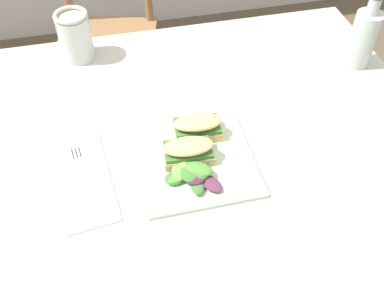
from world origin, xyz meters
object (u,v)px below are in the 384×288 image
Objects in this scene: chair_wooden_far at (107,37)px; mason_jar_iced_tea at (75,38)px; bottle_cold_brew at (362,41)px; sandwich_half_front at (188,151)px; plate_lunch at (196,162)px; dining_table at (169,188)px; sandwich_half_back at (197,127)px; fork_on_napkin at (82,173)px.

mason_jar_iced_tea is (-0.08, -0.54, 0.35)m from chair_wooden_far.
chair_wooden_far is at bearing 131.89° from bottle_cold_brew.
bottle_cold_brew is at bearing 25.15° from sandwich_half_front.
mason_jar_iced_tea reaches higher than plate_lunch.
mason_jar_iced_tea reaches higher than dining_table.
dining_table is at bearing -158.44° from bottle_cold_brew.
plate_lunch is at bearing -105.67° from sandwich_half_back.
fork_on_napkin reaches higher than dining_table.
sandwich_half_front is 0.24m from fork_on_napkin.
chair_wooden_far is 4.12× the size of bottle_cold_brew.
sandwich_half_back reaches higher than fork_on_napkin.
dining_table is 0.99m from chair_wooden_far.
sandwich_half_back is 0.46m from mason_jar_iced_tea.
fork_on_napkin is at bearing -96.06° from chair_wooden_far.
plate_lunch reaches higher than fork_on_napkin.
mason_jar_iced_tea reaches higher than fork_on_napkin.
fork_on_napkin is at bearing -169.96° from sandwich_half_back.
plate_lunch reaches higher than dining_table.
chair_wooden_far reaches higher than sandwich_half_back.
plate_lunch is 0.52m from mason_jar_iced_tea.
fork_on_napkin is (-0.23, 0.02, -0.03)m from sandwich_half_front.
chair_wooden_far is 4.68× the size of fork_on_napkin.
plate_lunch is (0.06, -0.03, 0.11)m from dining_table.
plate_lunch is at bearing -5.62° from fork_on_napkin.
chair_wooden_far reaches higher than fork_on_napkin.
sandwich_half_back is at bearing -159.66° from bottle_cold_brew.
sandwich_half_back is at bearing -56.98° from mason_jar_iced_tea.
plate_lunch is at bearing -153.63° from bottle_cold_brew.
bottle_cold_brew reaches higher than mason_jar_iced_tea.
mason_jar_iced_tea is (-0.75, 0.20, -0.01)m from bottle_cold_brew.
chair_wooden_far is at bearing 100.20° from sandwich_half_back.
dining_table is 0.65m from bottle_cold_brew.
plate_lunch is 0.58m from bottle_cold_brew.
chair_wooden_far is 6.29× the size of mason_jar_iced_tea.
dining_table is 7.08× the size of fork_on_napkin.
chair_wooden_far is 0.65m from mason_jar_iced_tea.
bottle_cold_brew reaches higher than fork_on_napkin.
plate_lunch is 1.19× the size of bottle_cold_brew.
sandwich_half_back is 0.54× the size of bottle_cold_brew.
sandwich_half_back is (0.02, 0.07, 0.03)m from plate_lunch.
sandwich_half_front is at bearing -154.85° from bottle_cold_brew.
mason_jar_iced_tea reaches higher than chair_wooden_far.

